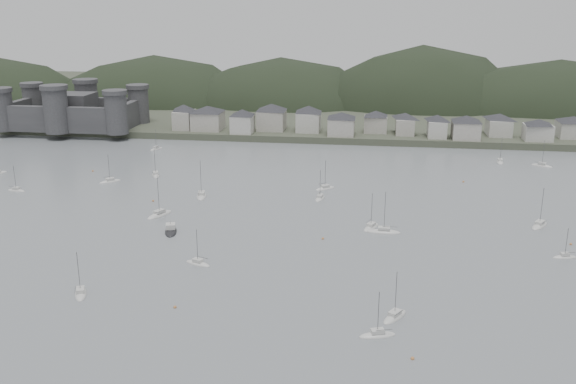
# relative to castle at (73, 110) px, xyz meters

# --- Properties ---
(ground) EXTENTS (900.00, 900.00, 0.00)m
(ground) POSITION_rel_castle_xyz_m (120.00, -179.80, -10.96)
(ground) COLOR slate
(ground) RESTS_ON ground
(far_shore_land) EXTENTS (900.00, 250.00, 3.00)m
(far_shore_land) POSITION_rel_castle_xyz_m (120.00, 115.20, -9.46)
(far_shore_land) COLOR #383D2D
(far_shore_land) RESTS_ON ground
(forested_ridge) EXTENTS (851.55, 103.94, 102.57)m
(forested_ridge) POSITION_rel_castle_xyz_m (124.83, 89.60, -22.25)
(forested_ridge) COLOR black
(forested_ridge) RESTS_ON ground
(castle) EXTENTS (66.00, 43.00, 20.00)m
(castle) POSITION_rel_castle_xyz_m (0.00, 0.00, 0.00)
(castle) COLOR #363639
(castle) RESTS_ON far_shore_land
(waterfront_town) EXTENTS (451.48, 28.46, 12.92)m
(waterfront_town) POSITION_rel_castle_xyz_m (170.59, 3.54, -2.30)
(waterfront_town) COLOR #9A968D
(waterfront_town) RESTS_ON far_shore_land
(sailboat_lead) EXTENTS (7.18, 9.01, 12.14)m
(sailboat_lead) POSITION_rel_castle_xyz_m (192.66, -108.34, -10.79)
(sailboat_lead) COLOR silver
(sailboat_lead) RESTS_ON ground
(moored_fleet) EXTENTS (237.20, 161.57, 13.78)m
(moored_fleet) POSITION_rel_castle_xyz_m (119.66, -108.12, -10.79)
(moored_fleet) COLOR silver
(moored_fleet) RESTS_ON ground
(motor_launch_far) EXTENTS (5.66, 9.58, 4.14)m
(motor_launch_far) POSITION_rel_castle_xyz_m (90.46, -127.60, -10.68)
(motor_launch_far) COLOR black
(motor_launch_far) RESTS_ON ground
(mooring_buoys) EXTENTS (164.29, 120.42, 0.70)m
(mooring_buoys) POSITION_rel_castle_xyz_m (114.59, -125.26, -10.81)
(mooring_buoys) COLOR #B8733D
(mooring_buoys) RESTS_ON ground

